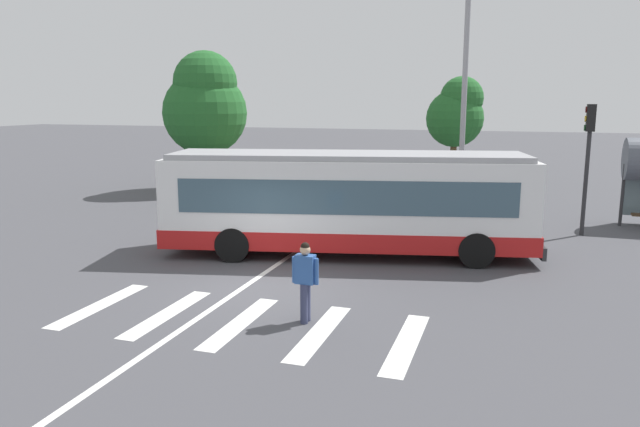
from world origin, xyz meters
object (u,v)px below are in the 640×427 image
at_px(parked_car_red, 314,183).
at_px(parked_car_silver, 371,184).
at_px(twin_arm_street_lamp, 465,66).
at_px(pedestrian_crossing_street, 305,278).
at_px(parked_car_black, 432,187).
at_px(traffic_light_far_corner, 588,148).
at_px(city_transit_bus, 347,202).
at_px(parked_car_champagne, 260,180).
at_px(parked_car_white, 490,189).
at_px(background_tree_left, 205,104).
at_px(background_tree_right, 457,113).

relative_size(parked_car_red, parked_car_silver, 1.02).
height_order(parked_car_red, twin_arm_street_lamp, twin_arm_street_lamp).
xyz_separation_m(pedestrian_crossing_street, parked_car_black, (0.50, 15.42, -0.20)).
bearing_deg(traffic_light_far_corner, city_transit_bus, -144.30).
height_order(parked_car_champagne, parked_car_black, same).
bearing_deg(traffic_light_far_corner, parked_car_red, 158.64).
height_order(parked_car_white, background_tree_left, background_tree_left).
bearing_deg(background_tree_right, parked_car_silver, -109.44).
distance_m(parked_car_champagne, parked_car_red, 2.84).
xyz_separation_m(parked_car_silver, parked_car_white, (5.29, -0.03, 0.00)).
bearing_deg(parked_car_silver, background_tree_right, 70.56).
height_order(parked_car_champagne, parked_car_white, same).
height_order(city_transit_bus, parked_car_champagne, city_transit_bus).
height_order(city_transit_bus, parked_car_black, city_transit_bus).
relative_size(parked_car_white, background_tree_right, 0.77).
distance_m(parked_car_black, background_tree_left, 12.13).
xyz_separation_m(pedestrian_crossing_street, background_tree_left, (-11.06, 16.19, 3.39)).
bearing_deg(pedestrian_crossing_street, parked_car_red, 108.00).
distance_m(pedestrian_crossing_street, parked_car_silver, 15.78).
relative_size(parked_car_red, background_tree_left, 0.66).
height_order(city_transit_bus, parked_car_red, city_transit_bus).
bearing_deg(parked_car_white, traffic_light_far_corner, -55.67).
bearing_deg(traffic_light_far_corner, parked_car_black, 141.12).
bearing_deg(parked_car_white, pedestrian_crossing_street, -100.88).
bearing_deg(background_tree_left, traffic_light_far_corner, -17.40).
bearing_deg(parked_car_white, parked_car_red, -176.81).
bearing_deg(city_transit_bus, background_tree_left, 134.77).
xyz_separation_m(city_transit_bus, pedestrian_crossing_street, (0.69, -5.74, -0.62)).
distance_m(pedestrian_crossing_street, traffic_light_far_corner, 12.62).
bearing_deg(twin_arm_street_lamp, parked_car_silver, 140.09).
distance_m(pedestrian_crossing_street, parked_car_red, 15.91).
bearing_deg(background_tree_left, background_tree_right, 33.49).
bearing_deg(parked_car_black, traffic_light_far_corner, -38.88).
relative_size(parked_car_champagne, parked_car_black, 0.98).
xyz_separation_m(city_transit_bus, parked_car_champagne, (-7.06, 9.53, -0.82)).
distance_m(city_transit_bus, traffic_light_far_corner, 8.71).
bearing_deg(pedestrian_crossing_street, traffic_light_far_corner, 59.69).
height_order(city_transit_bus, pedestrian_crossing_street, city_transit_bus).
bearing_deg(city_transit_bus, parked_car_champagne, 126.51).
bearing_deg(parked_car_black, parked_car_white, 3.62).
bearing_deg(city_transit_bus, background_tree_right, 85.82).
bearing_deg(parked_car_silver, parked_car_black, -3.89).
bearing_deg(background_tree_right, parked_car_red, -122.27).
xyz_separation_m(city_transit_bus, background_tree_right, (1.33, 18.19, 2.28)).
height_order(traffic_light_far_corner, background_tree_right, background_tree_right).
bearing_deg(pedestrian_crossing_street, background_tree_right, 88.48).
height_order(parked_car_silver, twin_arm_street_lamp, twin_arm_street_lamp).
height_order(city_transit_bus, background_tree_right, background_tree_right).
height_order(parked_car_champagne, parked_car_red, same).
height_order(pedestrian_crossing_street, parked_car_champagne, pedestrian_crossing_street).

